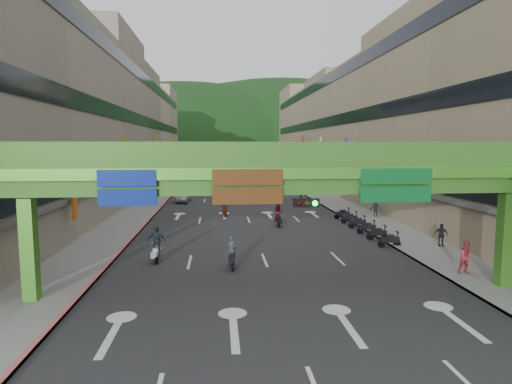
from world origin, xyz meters
TOP-DOWN VIEW (x-y plane):
  - ground at (0.00, 0.00)m, footprint 320.00×320.00m
  - road_slab at (0.00, 50.00)m, footprint 18.00×140.00m
  - sidewalk_left at (-11.00, 50.00)m, footprint 4.00×140.00m
  - sidewalk_right at (11.00, 50.00)m, footprint 4.00×140.00m
  - curb_left at (-9.10, 50.00)m, footprint 0.20×140.00m
  - curb_right at (9.10, 50.00)m, footprint 0.20×140.00m
  - building_row_left at (-18.93, 50.00)m, footprint 12.80×95.00m
  - building_row_right at (18.93, 50.00)m, footprint 12.80×95.00m
  - overpass_near at (0.93, 5.38)m, footprint 28.00×12.27m
  - overpass_far at (0.00, 65.00)m, footprint 28.00×2.20m
  - hill_left at (-15.00, 160.00)m, footprint 168.00×140.00m
  - hill_right at (25.00, 180.00)m, footprint 208.00×176.00m
  - bunting_string at (0.00, 30.00)m, footprint 26.00×0.36m
  - scooter_rider_near at (-2.03, 10.54)m, footprint 0.59×1.60m
  - scooter_rider_mid at (2.33, 22.49)m, footprint 0.95×1.60m
  - scooter_rider_left at (-6.46, 12.23)m, footprint 1.13×1.60m
  - scooter_rider_far at (-2.17, 28.01)m, footprint 0.81×1.60m
  - parked_scooter_row at (8.80, 20.00)m, footprint 1.60×11.55m
  - car_silver at (-7.00, 38.98)m, footprint 1.76×4.27m
  - car_yellow at (3.16, 51.17)m, footprint 1.92×3.79m
  - pedestrian_red at (10.36, 8.00)m, footprint 0.86×0.68m
  - pedestrian_dark at (12.20, 14.06)m, footprint 0.97×0.60m
  - pedestrian_blue at (12.11, 25.93)m, footprint 0.89×0.68m

SIDE VIEW (x-z plane):
  - ground at x=0.00m, z-range 0.00..0.00m
  - hill_left at x=-15.00m, z-range -56.00..56.00m
  - hill_right at x=25.00m, z-range -64.00..64.00m
  - road_slab at x=0.00m, z-range 0.00..0.02m
  - sidewalk_left at x=-11.00m, z-range 0.00..0.15m
  - sidewalk_right at x=11.00m, z-range 0.00..0.15m
  - curb_left at x=-9.10m, z-range 0.00..0.18m
  - curb_right at x=9.10m, z-range 0.00..0.18m
  - parked_scooter_row at x=8.80m, z-range -0.02..1.06m
  - car_yellow at x=3.16m, z-range 0.00..1.24m
  - car_silver at x=-7.00m, z-range 0.00..1.38m
  - pedestrian_dark at x=12.20m, z-range 0.00..1.53m
  - pedestrian_blue at x=12.11m, z-range 0.00..1.68m
  - scooter_rider_near at x=-2.03m, z-range -0.08..1.78m
  - pedestrian_red at x=10.36m, z-range 0.00..1.75m
  - scooter_rider_far at x=-2.17m, z-range 0.00..1.88m
  - scooter_rider_left at x=-6.46m, z-range 0.02..2.21m
  - scooter_rider_mid at x=2.33m, z-range 0.05..2.23m
  - overpass_near at x=0.93m, z-range 1.66..8.76m
  - overpass_far at x=0.00m, z-range 1.85..8.95m
  - bunting_string at x=0.00m, z-range 5.73..6.19m
  - building_row_left at x=-18.93m, z-range -0.04..18.96m
  - building_row_right at x=18.93m, z-range -0.04..18.96m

